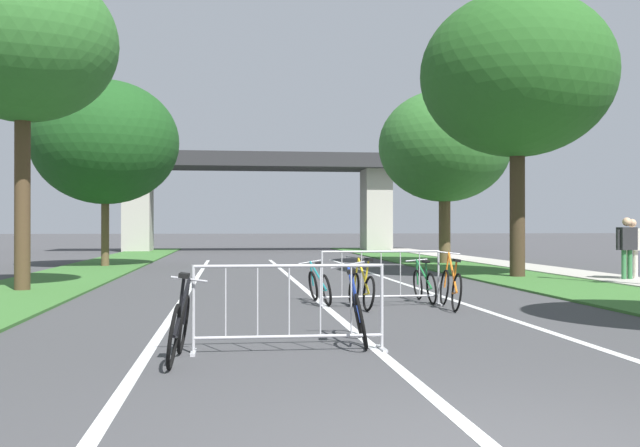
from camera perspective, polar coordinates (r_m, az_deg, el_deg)
grass_verge_left at (r=25.03m, az=-17.84°, el=-3.61°), size 2.97×49.30×0.05m
grass_verge_right at (r=25.93m, az=11.58°, el=-3.50°), size 2.97×49.30×0.05m
sidewalk_path_right at (r=26.77m, az=16.40°, el=-3.36°), size 1.76×49.30×0.08m
lane_stripe_center at (r=18.77m, az=-1.56°, el=-4.82°), size 0.14×28.52×0.01m
lane_stripe_right_lane at (r=19.23m, az=6.63°, el=-4.71°), size 0.14×28.52×0.01m
lane_stripe_left_lane at (r=18.72m, az=-9.98°, el=-4.83°), size 0.14×28.52×0.01m
overpass_bridge at (r=45.25m, az=-4.74°, el=3.63°), size 23.07×4.22×5.93m
tree_left_maple_mid at (r=18.67m, az=-22.11°, el=12.85°), size 4.31×4.31×7.59m
tree_left_oak_mid at (r=28.44m, az=-16.35°, el=6.07°), size 5.40×5.40×6.93m
tree_right_pine_near at (r=22.61m, az=15.08°, el=11.05°), size 5.65×5.65×8.35m
tree_right_oak_near at (r=29.89m, az=9.66°, el=5.94°), size 5.27×5.27×6.97m
crowd_barrier_nearest at (r=8.87m, az=-2.42°, el=-6.60°), size 2.33×0.44×1.05m
crowd_barrier_second at (r=13.95m, az=4.77°, el=-4.28°), size 2.35×0.55×1.05m
bicycle_blue_0 at (r=9.54m, az=2.98°, el=-6.94°), size 0.48×1.78×1.04m
bicycle_black_1 at (r=8.38m, az=-10.88°, el=-7.88°), size 0.43×1.67×1.01m
bicycle_orange_2 at (r=13.67m, az=10.12°, el=-4.90°), size 0.47×1.76×1.04m
bicycle_green_3 at (r=14.77m, az=8.11°, el=-4.70°), size 0.45×1.61×0.85m
bicycle_teal_4 at (r=14.35m, az=-0.05°, el=-4.88°), size 0.55×1.68×0.84m
bicycle_yellow_5 at (r=13.52m, az=3.24°, el=-5.08°), size 0.48×1.62×0.95m
pedestrian_strolling at (r=21.54m, az=22.74°, el=-1.38°), size 0.63×0.34×1.75m
pedestrian_pushing_bike at (r=21.91m, az=23.09°, el=-1.42°), size 0.62×0.32×1.71m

